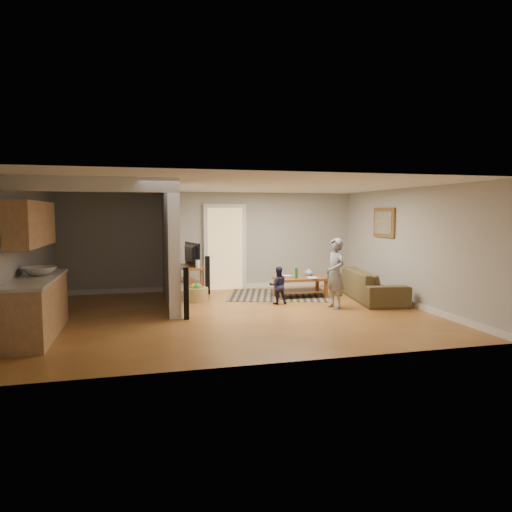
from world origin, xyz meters
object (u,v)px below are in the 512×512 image
Objects in this scene: child at (335,308)px; sofa at (371,299)px; speaker_left at (186,293)px; toy_basket at (197,294)px; tv_console at (188,269)px; toddler at (278,304)px; speaker_right at (208,275)px; coffee_table at (301,282)px.

sofa is at bearing 108.52° from child.
speaker_left is 1.74m from toy_basket.
toddler is at bearing -48.07° from tv_console.
tv_console is at bearing -166.91° from speaker_right.
speaker_left reaches higher than sofa.
coffee_table is 3.27m from speaker_left.
speaker_left reaches higher than coffee_table.
child is (2.33, -2.27, -0.47)m from speaker_right.
sofa is at bearing -30.41° from tv_console.
child is at bearing 149.86° from toddler.
speaker_right is (-2.08, 0.90, 0.10)m from coffee_table.
speaker_right is (0.49, 0.27, -0.21)m from tv_console.
speaker_right reaches higher than toddler.
speaker_right is at bearing -45.58° from toddler.
speaker_right reaches higher than toy_basket.
toy_basket is at bearing 179.11° from coffee_table.
tv_console reaches higher than sofa.
coffee_table is 1.44m from child.
speaker_left reaches higher than toddler.
toy_basket is 0.33× the size of child.
tv_console is 2.27m from speaker_left.
coffee_table is 0.97× the size of tv_console.
speaker_right is 1.96× the size of toy_basket.
coffee_table is at bearing 38.18° from speaker_left.
child is (2.82, -1.99, -0.67)m from tv_console.
child reaches higher than sofa.
sofa is 2.23m from toddler.
toddler is at bearing -135.51° from child.
coffee_table is 1.23× the size of speaker_left.
tv_console reaches higher than toddler.
tv_console is at bearing -31.18° from toddler.
toy_basket is (-0.35, -0.86, -0.29)m from speaker_right.
speaker_left is at bearing -150.13° from coffee_table.
tv_console is at bearing -136.19° from child.
speaker_left is (-2.83, -1.63, 0.12)m from coffee_table.
coffee_table is 2.52× the size of toy_basket.
speaker_right is at bearing -145.14° from child.
toddler is (-2.23, 0.02, 0.00)m from sofa.
toddler is at bearing -138.96° from coffee_table.
sofa is 3.91m from speaker_right.
toy_basket is (0.40, 1.66, -0.31)m from speaker_left.
speaker_left is 3.14m from child.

